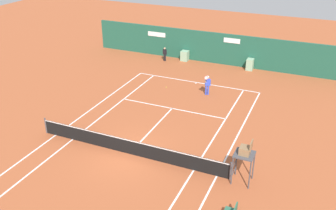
{
  "coord_description": "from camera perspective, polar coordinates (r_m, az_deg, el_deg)",
  "views": [
    {
      "loc": [
        9.31,
        -15.71,
        12.11
      ],
      "look_at": [
        0.15,
        5.31,
        0.8
      ],
      "focal_mm": 39.67,
      "sensor_mm": 36.0,
      "label": 1
    }
  ],
  "objects": [
    {
      "name": "player_on_baseline",
      "position": [
        28.8,
        6.06,
        3.28
      ],
      "size": [
        0.46,
        0.82,
        1.79
      ],
      "rotation": [
        0.0,
        0.0,
        3.64
      ],
      "color": "blue",
      "rests_on": "ground_plane"
    },
    {
      "name": "ground_plane",
      "position": [
        22.33,
        -5.25,
        -6.7
      ],
      "size": [
        80.0,
        80.0,
        0.01
      ],
      "color": "#A8512D"
    },
    {
      "name": "tennis_net",
      "position": [
        21.64,
        -6.03,
        -6.33
      ],
      "size": [
        12.1,
        0.1,
        1.07
      ],
      "color": "#4C4C51",
      "rests_on": "ground_plane"
    },
    {
      "name": "ball_kid_centre_post",
      "position": [
        36.08,
        -0.51,
        7.96
      ],
      "size": [
        0.45,
        0.22,
        1.36
      ],
      "rotation": [
        0.0,
        0.0,
        2.97
      ],
      "color": "black",
      "rests_on": "ground_plane"
    },
    {
      "name": "sponsor_back_wall",
      "position": [
        35.63,
        7.37,
        8.58
      ],
      "size": [
        25.0,
        1.02,
        2.93
      ],
      "color": "#1E5642",
      "rests_on": "ground_plane"
    },
    {
      "name": "umpire_chair",
      "position": [
        19.11,
        11.71,
        -7.37
      ],
      "size": [
        1.0,
        1.0,
        2.51
      ],
      "rotation": [
        0.0,
        0.0,
        1.57
      ],
      "color": "#47474C",
      "rests_on": "ground_plane"
    },
    {
      "name": "tennis_ball_near_service_line",
      "position": [
        30.28,
        -0.27,
        2.75
      ],
      "size": [
        0.07,
        0.07,
        0.07
      ],
      "primitive_type": "sphere",
      "color": "#CCE033",
      "rests_on": "ground_plane"
    }
  ]
}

